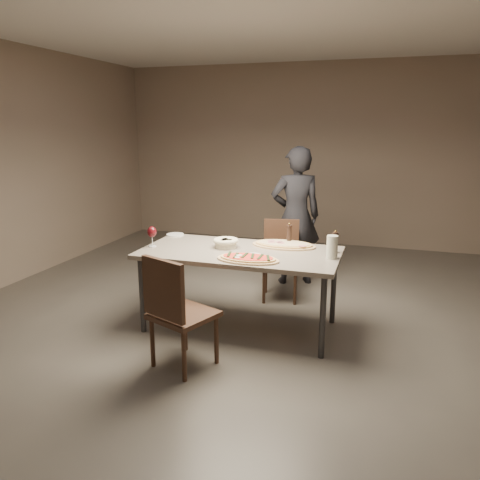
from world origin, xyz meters
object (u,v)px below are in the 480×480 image
(carafe, at_px, (332,247))
(ham_pizza, at_px, (284,245))
(bread_basket, at_px, (226,242))
(dining_table, at_px, (240,257))
(chair_near, at_px, (175,307))
(zucchini_pizza, at_px, (248,259))
(diner, at_px, (296,216))
(chair_far, at_px, (281,255))
(pepper_mill_left, at_px, (289,234))

(carafe, bearing_deg, ham_pizza, 149.93)
(bread_basket, xyz_separation_m, carafe, (0.99, -0.07, 0.05))
(dining_table, relative_size, chair_near, 1.96)
(zucchini_pizza, xyz_separation_m, chair_near, (-0.39, -0.62, -0.25))
(ham_pizza, relative_size, carafe, 3.02)
(dining_table, xyz_separation_m, chair_near, (-0.23, -0.90, -0.18))
(diner, bearing_deg, chair_far, 60.55)
(dining_table, distance_m, chair_near, 0.95)
(ham_pizza, bearing_deg, bread_basket, -133.19)
(ham_pizza, bearing_deg, dining_table, -116.75)
(dining_table, bearing_deg, ham_pizza, 39.09)
(bread_basket, bearing_deg, chair_near, -94.15)
(bread_basket, xyz_separation_m, chair_far, (0.34, 0.86, -0.32))
(ham_pizza, xyz_separation_m, diner, (-0.12, 1.17, 0.05))
(diner, bearing_deg, dining_table, 57.50)
(dining_table, height_order, chair_far, chair_far)
(chair_far, bearing_deg, carafe, 114.15)
(chair_far, bearing_deg, pepper_mill_left, 98.97)
(zucchini_pizza, bearing_deg, diner, 77.14)
(zucchini_pizza, xyz_separation_m, ham_pizza, (0.19, 0.56, -0.00))
(zucchini_pizza, distance_m, ham_pizza, 0.59)
(dining_table, relative_size, pepper_mill_left, 8.71)
(chair_near, distance_m, diner, 2.41)
(chair_near, height_order, chair_far, chair_near)
(carafe, bearing_deg, bread_basket, 176.02)
(bread_basket, xyz_separation_m, chair_near, (-0.07, -0.97, -0.28))
(bread_basket, height_order, carafe, carafe)
(ham_pizza, relative_size, bread_basket, 2.56)
(chair_far, bearing_deg, chair_near, 66.50)
(carafe, distance_m, chair_near, 1.43)
(bread_basket, distance_m, diner, 1.43)
(pepper_mill_left, height_order, carafe, pepper_mill_left)
(dining_table, distance_m, chair_far, 0.97)
(zucchini_pizza, height_order, carafe, carafe)
(pepper_mill_left, relative_size, carafe, 1.03)
(carafe, relative_size, chair_far, 0.23)
(ham_pizza, height_order, bread_basket, bread_basket)
(zucchini_pizza, xyz_separation_m, carafe, (0.67, 0.28, 0.08))
(zucchini_pizza, relative_size, diner, 0.33)
(carafe, relative_size, chair_near, 0.22)
(bread_basket, bearing_deg, dining_table, -23.16)
(ham_pizza, distance_m, chair_near, 1.34)
(ham_pizza, xyz_separation_m, chair_far, (-0.17, 0.65, -0.29))
(chair_near, bearing_deg, zucchini_pizza, 79.42)
(carafe, height_order, chair_far, carafe)
(chair_near, xyz_separation_m, diner, (0.46, 2.35, 0.30))
(carafe, distance_m, diner, 1.57)
(chair_near, bearing_deg, chair_far, 99.10)
(chair_far, bearing_deg, ham_pizza, 93.69)
(ham_pizza, height_order, carafe, carafe)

